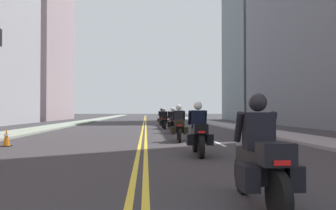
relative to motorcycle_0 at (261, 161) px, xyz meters
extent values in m
plane|color=#353236|center=(-1.69, 43.39, -0.66)|extent=(264.00, 264.00, 0.00)
cube|color=#919F8C|center=(-9.17, 43.39, -0.60)|extent=(2.37, 144.00, 0.12)
cube|color=gray|center=(5.78, 43.39, -0.60)|extent=(2.37, 144.00, 0.12)
cube|color=yellow|center=(-1.81, 43.39, -0.65)|extent=(0.12, 132.00, 0.01)
cube|color=yellow|center=(-1.57, 43.39, -0.65)|extent=(0.12, 132.00, 0.01)
cube|color=silver|center=(1.45, 3.39, -0.65)|extent=(0.14, 2.40, 0.01)
cube|color=silver|center=(1.45, 9.39, -0.65)|extent=(0.14, 2.40, 0.01)
cube|color=silver|center=(1.45, 15.39, -0.65)|extent=(0.14, 2.40, 0.01)
cube|color=silver|center=(1.45, 21.39, -0.65)|extent=(0.14, 2.40, 0.01)
cube|color=silver|center=(1.45, 27.39, -0.65)|extent=(0.14, 2.40, 0.01)
cube|color=silver|center=(1.45, 33.39, -0.65)|extent=(0.14, 2.40, 0.01)
cube|color=silver|center=(1.45, 39.39, -0.65)|extent=(0.14, 2.40, 0.01)
cube|color=silver|center=(1.45, 45.39, -0.65)|extent=(0.14, 2.40, 0.01)
cube|color=silver|center=(1.45, 51.39, -0.65)|extent=(0.14, 2.40, 0.01)
cube|color=slate|center=(14.92, 27.27, 7.52)|extent=(7.67, 20.96, 16.36)
cube|color=#AB9297|center=(-17.63, 49.32, 12.44)|extent=(6.33, 17.34, 26.19)
cube|color=#2D3847|center=(-20.82, 49.32, 5.89)|extent=(0.04, 14.57, 0.90)
cube|color=slate|center=(14.87, 45.24, 13.07)|extent=(7.56, 12.83, 27.45)
cube|color=#2D3847|center=(18.67, 45.24, 6.21)|extent=(0.04, 10.78, 0.90)
cube|color=#2D3847|center=(18.67, 45.24, 11.24)|extent=(0.04, 10.78, 0.90)
cube|color=#2D3847|center=(18.67, 45.24, 16.27)|extent=(0.04, 10.78, 0.90)
cylinder|color=black|center=(0.00, 0.88, -0.34)|extent=(0.11, 0.64, 0.64)
cylinder|color=black|center=(0.00, -0.63, -0.34)|extent=(0.11, 0.64, 0.64)
cube|color=silver|center=(0.00, 0.88, 0.00)|extent=(0.14, 0.32, 0.04)
cube|color=black|center=(0.00, 0.12, -0.06)|extent=(0.32, 1.15, 0.40)
cube|color=black|center=(0.00, -0.56, 0.16)|extent=(0.40, 0.36, 0.28)
cube|color=red|center=(0.00, -0.75, 0.08)|extent=(0.20, 0.03, 0.06)
cube|color=black|center=(-0.28, -0.33, -0.16)|extent=(0.20, 0.44, 0.32)
cube|color=black|center=(0.28, -0.33, -0.16)|extent=(0.20, 0.44, 0.32)
cube|color=#B2C1CC|center=(0.00, 0.61, 0.32)|extent=(0.36, 0.12, 0.36)
cube|color=black|center=(0.00, 0.07, 0.40)|extent=(0.40, 0.26, 0.52)
cylinder|color=black|center=(-0.24, 0.22, 0.45)|extent=(0.10, 0.28, 0.45)
cylinder|color=black|center=(0.24, 0.22, 0.45)|extent=(0.10, 0.28, 0.45)
sphere|color=black|center=(0.00, 0.10, 0.80)|extent=(0.26, 0.26, 0.26)
cylinder|color=black|center=(0.05, 6.56, -0.32)|extent=(0.16, 0.67, 0.66)
cylinder|color=black|center=(-0.01, 5.01, -0.32)|extent=(0.16, 0.67, 0.66)
cube|color=silver|center=(0.05, 6.56, 0.03)|extent=(0.15, 0.32, 0.04)
cube|color=black|center=(0.02, 5.79, -0.04)|extent=(0.36, 1.19, 0.40)
cube|color=black|center=(0.00, 5.09, 0.18)|extent=(0.41, 0.37, 0.28)
cube|color=red|center=(-0.01, 4.90, 0.10)|extent=(0.20, 0.04, 0.06)
cube|color=black|center=(-0.28, 5.33, -0.14)|extent=(0.22, 0.45, 0.32)
cube|color=black|center=(0.28, 5.31, -0.14)|extent=(0.22, 0.45, 0.32)
cube|color=#B2C1CC|center=(0.04, 6.28, 0.34)|extent=(0.36, 0.13, 0.36)
cube|color=black|center=(0.02, 5.74, 0.43)|extent=(0.41, 0.27, 0.55)
cylinder|color=black|center=(-0.22, 5.89, 0.48)|extent=(0.11, 0.28, 0.45)
cylinder|color=black|center=(0.26, 5.88, 0.48)|extent=(0.11, 0.28, 0.45)
sphere|color=white|center=(0.02, 5.77, 0.85)|extent=(0.26, 0.26, 0.26)
cylinder|color=black|center=(-0.07, 11.31, -0.33)|extent=(0.13, 0.65, 0.65)
cylinder|color=black|center=(-0.14, 9.82, -0.33)|extent=(0.13, 0.65, 0.65)
cube|color=silver|center=(-0.07, 11.31, 0.01)|extent=(0.16, 0.33, 0.04)
cube|color=black|center=(-0.10, 10.57, -0.05)|extent=(0.37, 1.14, 0.40)
cube|color=black|center=(-0.14, 9.90, 0.17)|extent=(0.42, 0.38, 0.28)
cube|color=red|center=(-0.14, 9.71, 0.09)|extent=(0.20, 0.04, 0.06)
cube|color=black|center=(-0.40, 10.13, -0.15)|extent=(0.22, 0.45, 0.32)
cube|color=black|center=(0.16, 10.11, -0.15)|extent=(0.22, 0.45, 0.32)
cube|color=#B2C1CC|center=(-0.08, 11.04, 0.33)|extent=(0.37, 0.14, 0.36)
cube|color=black|center=(-0.11, 10.52, 0.43)|extent=(0.41, 0.28, 0.57)
cylinder|color=black|center=(-0.34, 10.68, 0.48)|extent=(0.11, 0.29, 0.45)
cylinder|color=black|center=(0.14, 10.65, 0.48)|extent=(0.11, 0.29, 0.45)
sphere|color=white|center=(-0.10, 10.55, 0.86)|extent=(0.26, 0.26, 0.26)
cylinder|color=black|center=(0.04, 17.33, -0.32)|extent=(0.15, 0.68, 0.68)
cylinder|color=black|center=(0.13, 15.87, -0.32)|extent=(0.15, 0.68, 0.68)
cube|color=silver|center=(0.04, 17.33, 0.04)|extent=(0.16, 0.33, 0.04)
cube|color=black|center=(0.08, 16.60, -0.04)|extent=(0.39, 1.13, 0.40)
cube|color=black|center=(0.12, 15.94, 0.18)|extent=(0.42, 0.38, 0.28)
cube|color=red|center=(0.13, 15.75, 0.10)|extent=(0.20, 0.04, 0.06)
cube|color=black|center=(-0.17, 16.14, -0.14)|extent=(0.23, 0.45, 0.32)
cube|color=black|center=(0.39, 16.18, -0.14)|extent=(0.23, 0.45, 0.32)
cube|color=#B2C1CC|center=(0.06, 17.07, 0.34)|extent=(0.37, 0.14, 0.36)
cube|color=black|center=(0.09, 16.55, 0.42)|extent=(0.41, 0.28, 0.51)
cylinder|color=black|center=(-0.16, 16.68, 0.47)|extent=(0.12, 0.29, 0.45)
cylinder|color=black|center=(0.32, 16.71, 0.47)|extent=(0.12, 0.29, 0.45)
sphere|color=white|center=(0.09, 16.58, 0.81)|extent=(0.26, 0.26, 0.26)
cylinder|color=black|center=(-0.23, 22.34, -0.34)|extent=(0.15, 0.64, 0.64)
cylinder|color=black|center=(-0.17, 20.71, -0.34)|extent=(0.15, 0.64, 0.64)
cube|color=silver|center=(-0.23, 22.34, 0.00)|extent=(0.15, 0.32, 0.04)
cube|color=black|center=(-0.20, 21.52, -0.06)|extent=(0.36, 1.25, 0.40)
cube|color=black|center=(-0.18, 20.79, 0.16)|extent=(0.41, 0.37, 0.28)
cube|color=red|center=(-0.17, 20.60, 0.08)|extent=(0.20, 0.04, 0.06)
cube|color=black|center=(-0.46, 21.03, -0.16)|extent=(0.21, 0.45, 0.32)
cube|color=black|center=(0.10, 21.05, -0.16)|extent=(0.21, 0.45, 0.32)
cube|color=#B2C1CC|center=(-0.22, 22.05, 0.32)|extent=(0.36, 0.13, 0.36)
cube|color=black|center=(-0.20, 21.47, 0.41)|extent=(0.41, 0.27, 0.53)
cylinder|color=black|center=(-0.44, 21.62, 0.46)|extent=(0.11, 0.28, 0.45)
cylinder|color=black|center=(0.04, 21.63, 0.46)|extent=(0.11, 0.28, 0.45)
sphere|color=white|center=(-0.20, 21.50, 0.82)|extent=(0.26, 0.26, 0.26)
cylinder|color=black|center=(-0.06, 28.14, -0.32)|extent=(0.16, 0.67, 0.66)
cylinder|color=black|center=(-0.16, 26.51, -0.32)|extent=(0.16, 0.67, 0.66)
cube|color=silver|center=(-0.06, 28.14, 0.03)|extent=(0.16, 0.33, 0.04)
cube|color=black|center=(-0.11, 27.33, -0.04)|extent=(0.39, 1.25, 0.40)
cube|color=black|center=(-0.15, 26.59, 0.18)|extent=(0.42, 0.38, 0.28)
cube|color=red|center=(-0.16, 26.40, 0.10)|extent=(0.20, 0.04, 0.06)
cube|color=black|center=(-0.42, 26.85, -0.14)|extent=(0.22, 0.45, 0.32)
cube|color=black|center=(0.14, 26.82, -0.14)|extent=(0.22, 0.45, 0.32)
cube|color=#B2C1CC|center=(-0.08, 27.85, 0.34)|extent=(0.37, 0.14, 0.36)
cube|color=black|center=(-0.11, 27.28, 0.42)|extent=(0.41, 0.28, 0.53)
cylinder|color=black|center=(-0.34, 27.44, 0.47)|extent=(0.12, 0.29, 0.45)
cylinder|color=black|center=(0.14, 27.41, 0.47)|extent=(0.12, 0.29, 0.45)
sphere|color=black|center=(-0.11, 27.31, 0.83)|extent=(0.26, 0.26, 0.26)
cube|color=black|center=(-6.86, 8.77, -0.64)|extent=(0.33, 0.33, 0.03)
cone|color=orange|center=(-6.86, 8.77, -0.30)|extent=(0.27, 0.27, 0.65)
cylinder|color=white|center=(-6.86, 8.77, -0.22)|extent=(0.18, 0.18, 0.08)
camera|label=1|loc=(-1.57, -4.60, 0.68)|focal=36.57mm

